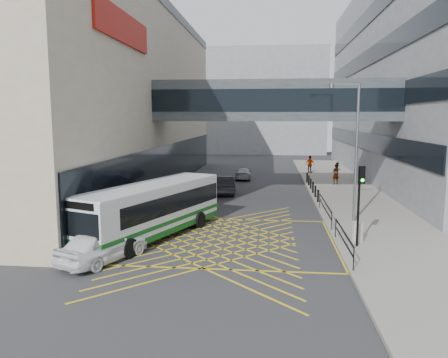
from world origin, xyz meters
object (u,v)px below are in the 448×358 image
(car_dark, at_px, (223,185))
(street_lamp, at_px, (354,144))
(litter_bin, at_px, (358,232))
(pedestrian_b, at_px, (338,170))
(car_silver, at_px, (243,173))
(pedestrian_c, at_px, (310,164))
(pedestrian_a, at_px, (336,174))
(bus, at_px, (153,209))
(traffic_light, at_px, (360,195))
(car_white, at_px, (103,244))

(car_dark, relative_size, street_lamp, 0.59)
(litter_bin, xyz_separation_m, pedestrian_b, (2.46, 23.61, 0.30))
(litter_bin, bearing_deg, car_silver, 107.61)
(street_lamp, bearing_deg, pedestrian_c, 82.51)
(car_dark, bearing_deg, pedestrian_a, -165.54)
(litter_bin, height_order, pedestrian_c, pedestrian_c)
(car_dark, relative_size, pedestrian_c, 2.49)
(pedestrian_b, relative_size, pedestrian_c, 0.83)
(bus, height_order, car_dark, bus)
(traffic_light, height_order, pedestrian_b, traffic_light)
(traffic_light, height_order, pedestrian_a, traffic_light)
(car_dark, height_order, litter_bin, car_dark)
(pedestrian_b, bearing_deg, traffic_light, -125.70)
(bus, relative_size, street_lamp, 1.28)
(pedestrian_a, xyz_separation_m, pedestrian_b, (0.87, 4.67, -0.15))
(car_white, xyz_separation_m, car_silver, (4.46, 26.40, -0.14))
(car_white, relative_size, litter_bin, 4.99)
(car_dark, distance_m, car_silver, 8.79)
(car_white, height_order, pedestrian_a, pedestrian_a)
(pedestrian_a, bearing_deg, car_white, 32.85)
(car_white, height_order, car_silver, car_white)
(car_silver, relative_size, street_lamp, 0.50)
(car_white, height_order, litter_bin, car_white)
(street_lamp, height_order, pedestrian_b, street_lamp)
(car_white, xyz_separation_m, pedestrian_c, (11.60, 31.25, 0.34))
(car_dark, bearing_deg, street_lamp, 119.74)
(car_dark, xyz_separation_m, pedestrian_b, (10.77, 9.80, 0.20))
(pedestrian_a, bearing_deg, traffic_light, 57.83)
(bus, xyz_separation_m, pedestrian_b, (12.92, 23.39, -0.58))
(car_silver, bearing_deg, car_white, 79.05)
(car_dark, relative_size, car_silver, 1.17)
(bus, relative_size, car_white, 2.14)
(car_white, distance_m, car_dark, 17.99)
(car_white, distance_m, pedestrian_b, 30.88)
(bus, height_order, car_silver, bus)
(litter_bin, xyz_separation_m, pedestrian_a, (1.59, 18.94, 0.45))
(bus, xyz_separation_m, litter_bin, (10.46, -0.22, -0.88))
(pedestrian_a, relative_size, pedestrian_c, 0.98)
(pedestrian_c, bearing_deg, car_silver, 63.97)
(car_dark, relative_size, pedestrian_b, 3.01)
(car_white, height_order, pedestrian_c, pedestrian_c)
(car_dark, distance_m, pedestrian_c, 15.90)
(car_white, xyz_separation_m, litter_bin, (11.61, 3.88, -0.12))
(car_silver, height_order, pedestrian_a, pedestrian_a)
(car_white, bearing_deg, pedestrian_c, -87.18)
(traffic_light, bearing_deg, litter_bin, 66.16)
(car_silver, bearing_deg, pedestrian_b, -174.90)
(litter_bin, distance_m, pedestrian_a, 19.01)
(pedestrian_b, bearing_deg, pedestrian_a, -130.13)
(bus, relative_size, traffic_light, 2.64)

